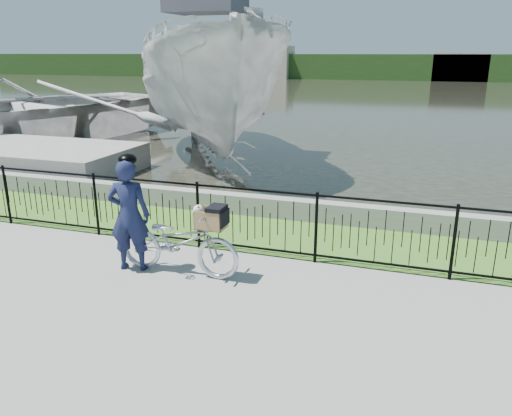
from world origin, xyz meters
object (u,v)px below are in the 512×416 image
(bicycle_rig, at_px, (179,241))
(boat_near, at_px, (208,87))
(cyclist, at_px, (129,214))
(boat_far, at_px, (28,110))

(bicycle_rig, distance_m, boat_near, 9.31)
(boat_near, bearing_deg, bicycle_rig, -69.43)
(cyclist, xyz_separation_m, boat_near, (-2.45, 8.66, 1.26))
(boat_near, bearing_deg, boat_far, 177.14)
(cyclist, height_order, boat_near, boat_near)
(boat_near, bearing_deg, cyclist, -74.21)
(cyclist, relative_size, boat_far, 0.14)
(cyclist, xyz_separation_m, boat_far, (-9.91, 9.03, 0.25))
(boat_far, bearing_deg, cyclist, -42.35)
(bicycle_rig, xyz_separation_m, boat_far, (-10.68, 8.95, 0.62))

